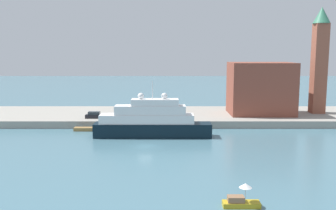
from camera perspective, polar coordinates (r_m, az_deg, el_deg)
The scene contains 10 objects.
ground at distance 70.04m, azimuth -3.64°, elevation -6.32°, with size 400.00×400.00×0.00m, color slate.
quay_dock at distance 97.04m, azimuth -2.65°, elevation -1.71°, with size 110.00×23.66×1.70m, color gray.
large_yacht at distance 77.00m, azimuth -2.75°, elevation -2.56°, with size 24.12×4.04×11.57m.
small_motorboat at distance 44.50m, azimuth 10.91°, elevation -14.00°, with size 4.25×1.46×2.78m.
work_barge at distance 85.36m, azimuth -12.94°, elevation -3.61°, with size 4.09×1.68×0.75m, color olive.
harbor_building at distance 97.45m, azimuth 13.84°, elevation 2.49°, with size 15.76×11.09×13.07m, color brown.
bell_tower at distance 103.10m, azimuth 22.00°, elevation 6.87°, with size 4.30×4.30×26.85m.
parked_car at distance 90.89m, azimuth -11.26°, elevation -1.56°, with size 4.54×1.72×1.56m.
person_figure at distance 90.24m, azimuth -8.20°, elevation -1.46°, with size 0.36×0.36×1.76m.
mooring_bollard at distance 86.08m, azimuth -2.90°, elevation -2.16°, with size 0.38×0.38×0.75m, color black.
Camera 1 is at (4.25, -67.67, 17.55)m, focal length 39.89 mm.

